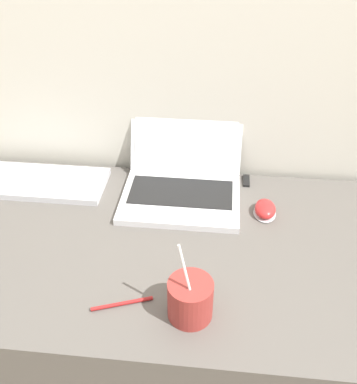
% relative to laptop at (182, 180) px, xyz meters
% --- Properties ---
extents(wall_back, '(7.00, 0.04, 2.50)m').
position_rel_laptop_xyz_m(wall_back, '(-0.01, 0.15, 0.46)').
color(wall_back, silver).
rests_on(wall_back, ground_plane).
extents(desk, '(1.38, 0.71, 0.75)m').
position_rel_laptop_xyz_m(desk, '(-0.01, -0.24, -0.42)').
color(desk, '#5B5651').
rests_on(desk, ground_plane).
extents(laptop, '(0.35, 0.34, 0.21)m').
position_rel_laptop_xyz_m(laptop, '(0.00, 0.00, 0.00)').
color(laptop, silver).
rests_on(laptop, desk).
extents(drink_cup, '(0.10, 0.10, 0.21)m').
position_rel_laptop_xyz_m(drink_cup, '(0.06, -0.46, 0.01)').
color(drink_cup, '#9E332D').
rests_on(drink_cup, desk).
extents(computer_mouse, '(0.06, 0.09, 0.04)m').
position_rel_laptop_xyz_m(computer_mouse, '(0.25, -0.08, -0.03)').
color(computer_mouse, '#B2B2B7').
rests_on(computer_mouse, desk).
extents(external_keyboard, '(0.44, 0.18, 0.02)m').
position_rel_laptop_xyz_m(external_keyboard, '(-0.46, -0.01, -0.03)').
color(external_keyboard, silver).
rests_on(external_keyboard, desk).
extents(usb_stick, '(0.02, 0.06, 0.01)m').
position_rel_laptop_xyz_m(usb_stick, '(0.20, 0.07, -0.04)').
color(usb_stick, black).
rests_on(usb_stick, desk).
extents(pen, '(0.14, 0.06, 0.01)m').
position_rel_laptop_xyz_m(pen, '(-0.09, -0.46, -0.04)').
color(pen, '#A51E1E').
rests_on(pen, desk).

